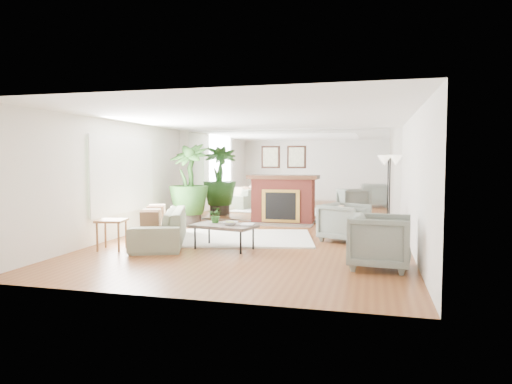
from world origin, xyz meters
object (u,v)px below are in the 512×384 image
(fireplace, at_px, (282,199))
(side_table, at_px, (112,224))
(armchair_front, at_px, (380,241))
(floor_lamp, at_px, (390,166))
(armchair_back, at_px, (344,222))
(sofa, at_px, (160,226))
(potted_ficus, at_px, (189,182))
(coffee_table, at_px, (224,227))

(fireplace, relative_size, side_table, 3.50)
(armchair_front, relative_size, floor_lamp, 0.51)
(fireplace, bearing_deg, armchair_back, -52.78)
(sofa, height_order, armchair_back, armchair_back)
(floor_lamp, bearing_deg, potted_ficus, -172.84)
(sofa, distance_m, side_table, 1.01)
(potted_ficus, bearing_deg, sofa, -80.93)
(armchair_front, distance_m, side_table, 4.82)
(fireplace, distance_m, side_table, 4.90)
(armchair_back, bearing_deg, side_table, 137.92)
(armchair_front, distance_m, potted_ficus, 5.87)
(armchair_back, bearing_deg, floor_lamp, -4.00)
(floor_lamp, bearing_deg, sofa, -145.79)
(coffee_table, xyz_separation_m, floor_lamp, (3.09, 3.32, 1.10))
(armchair_front, bearing_deg, side_table, 91.13)
(fireplace, xyz_separation_m, side_table, (-2.40, -4.27, -0.18))
(side_table, bearing_deg, armchair_back, 25.43)
(sofa, relative_size, armchair_front, 2.56)
(armchair_front, height_order, side_table, armchair_front)
(potted_ficus, relative_size, floor_lamp, 1.17)
(coffee_table, distance_m, sofa, 1.45)
(potted_ficus, bearing_deg, coffee_table, -56.06)
(armchair_back, xyz_separation_m, floor_lamp, (0.95, 1.91, 1.13))
(armchair_back, bearing_deg, potted_ficus, 94.42)
(side_table, xyz_separation_m, floor_lamp, (5.10, 3.88, 1.05))
(sofa, distance_m, armchair_back, 3.75)
(armchair_back, height_order, side_table, armchair_back)
(armchair_front, relative_size, side_table, 1.57)
(fireplace, height_order, floor_lamp, fireplace)
(coffee_table, bearing_deg, potted_ficus, 123.94)
(side_table, bearing_deg, coffee_table, 15.51)
(coffee_table, bearing_deg, armchair_front, -16.72)
(armchair_back, xyz_separation_m, armchair_front, (0.67, -2.26, 0.03))
(armchair_front, xyz_separation_m, potted_ficus, (-4.62, 3.55, 0.70))
(fireplace, height_order, armchair_front, fireplace)
(side_table, bearing_deg, fireplace, 60.72)
(coffee_table, relative_size, armchair_back, 1.49)
(sofa, height_order, armchair_front, armchair_front)
(sofa, bearing_deg, side_table, -55.81)
(coffee_table, xyz_separation_m, potted_ficus, (-1.82, 2.70, 0.69))
(sofa, distance_m, floor_lamp, 5.59)
(fireplace, relative_size, potted_ficus, 0.98)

